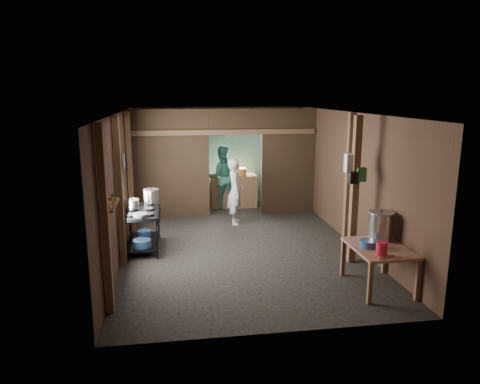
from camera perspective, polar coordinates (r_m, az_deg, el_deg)
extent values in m
cube|color=black|center=(9.09, -0.19, -6.51)|extent=(4.50, 7.00, 0.00)
cube|color=#4C453E|center=(8.60, -0.20, 10.09)|extent=(4.50, 7.00, 0.00)
cube|color=#432A1C|center=(12.18, -2.62, 4.66)|extent=(4.50, 0.00, 2.60)
cube|color=#432A1C|center=(5.42, 5.26, -5.44)|extent=(4.50, 0.00, 2.60)
cube|color=#432A1C|center=(8.72, -14.99, 1.08)|extent=(0.00, 7.00, 2.60)
cube|color=#432A1C|center=(9.35, 13.59, 1.91)|extent=(0.00, 7.00, 2.60)
cube|color=#483725|center=(10.83, -8.89, 3.54)|extent=(1.85, 0.10, 2.60)
cube|color=#483725|center=(11.20, 6.15, 3.91)|extent=(1.35, 0.10, 2.60)
cube|color=#483725|center=(10.83, -0.60, 9.01)|extent=(1.30, 0.10, 0.60)
cube|color=#83C0B4|center=(12.13, -2.59, 4.39)|extent=(4.40, 0.06, 2.50)
cube|color=brown|center=(11.83, -0.85, 0.14)|extent=(1.20, 0.50, 0.85)
cylinder|color=silver|center=(12.04, -1.41, 7.46)|extent=(0.20, 0.03, 0.20)
cube|color=brown|center=(6.20, -16.86, -3.62)|extent=(0.10, 0.12, 2.60)
cube|color=brown|center=(7.93, -15.09, -0.04)|extent=(0.10, 0.12, 2.60)
cube|color=brown|center=(9.89, -13.86, 2.46)|extent=(0.10, 0.12, 2.60)
cube|color=brown|center=(9.14, 13.65, 1.67)|extent=(0.10, 0.12, 2.60)
cube|color=brown|center=(8.02, 14.40, 0.14)|extent=(0.12, 0.12, 2.60)
cube|color=brown|center=(10.76, -1.89, 7.65)|extent=(4.40, 0.12, 0.12)
cylinder|color=gray|center=(9.05, -14.59, 3.76)|extent=(0.03, 0.34, 0.34)
cylinder|color=black|center=(9.46, -14.32, 3.53)|extent=(0.03, 0.30, 0.30)
cube|color=brown|center=(6.65, -16.07, -1.60)|extent=(0.14, 0.80, 0.03)
cylinder|color=silver|center=(6.39, -16.38, -1.58)|extent=(0.07, 0.07, 0.10)
cylinder|color=orange|center=(6.64, -16.11, -1.06)|extent=(0.08, 0.08, 0.10)
cylinder|color=#2D6E3C|center=(6.85, -15.88, -0.63)|extent=(0.06, 0.06, 0.10)
cube|color=silver|center=(7.99, 14.03, 3.61)|extent=(0.22, 0.15, 0.32)
cube|color=#2D6E3C|center=(7.94, 15.15, 2.18)|extent=(0.16, 0.12, 0.24)
cube|color=black|center=(7.87, 14.25, 1.77)|extent=(0.14, 0.10, 0.20)
cylinder|color=silver|center=(9.24, -13.30, -1.13)|extent=(0.20, 0.20, 0.11)
cylinder|color=#2B538D|center=(8.59, -12.38, -6.41)|extent=(0.34, 0.34, 0.14)
cylinder|color=#2B538D|center=(9.24, -12.12, -5.14)|extent=(0.27, 0.27, 0.11)
cylinder|color=#2B538D|center=(7.15, 16.14, -6.35)|extent=(0.31, 0.31, 0.11)
cylinder|color=red|center=(6.84, 17.62, -6.91)|extent=(0.20, 0.20, 0.20)
cube|color=silver|center=(6.79, 18.24, -7.95)|extent=(0.29, 0.14, 0.01)
cylinder|color=orange|center=(11.76, 0.03, 2.62)|extent=(0.33, 0.33, 0.18)
cylinder|color=red|center=(11.70, -2.23, 2.49)|extent=(0.13, 0.13, 0.15)
imported|color=silver|center=(10.22, -0.60, 0.08)|extent=(0.41, 0.59, 1.53)
imported|color=#3A8873|center=(11.64, -2.36, 1.93)|extent=(0.85, 0.69, 1.65)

